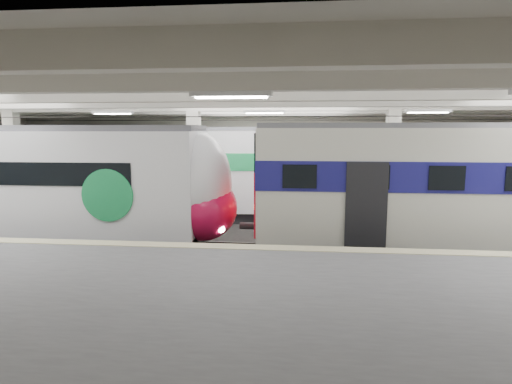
# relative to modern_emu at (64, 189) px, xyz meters

# --- Properties ---
(station_hall) EXTENTS (36.00, 24.00, 5.75)m
(station_hall) POSITION_rel_modern_emu_xyz_m (7.05, -1.74, 1.07)
(station_hall) COLOR black
(station_hall) RESTS_ON ground
(modern_emu) EXTENTS (13.66, 2.82, 4.41)m
(modern_emu) POSITION_rel_modern_emu_xyz_m (0.00, 0.00, 0.00)
(modern_emu) COLOR white
(modern_emu) RESTS_ON ground
(older_rer) EXTENTS (13.58, 3.00, 4.47)m
(older_rer) POSITION_rel_modern_emu_xyz_m (13.74, 0.00, 0.17)
(older_rer) COLOR beige
(older_rer) RESTS_ON ground
(far_train) EXTENTS (13.78, 3.21, 4.39)m
(far_train) POSITION_rel_modern_emu_xyz_m (0.41, 5.50, 0.09)
(far_train) COLOR white
(far_train) RESTS_ON ground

